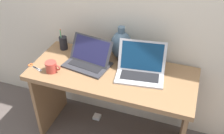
{
  "coord_description": "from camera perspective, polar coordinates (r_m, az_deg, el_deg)",
  "views": [
    {
      "loc": [
        0.54,
        -1.54,
        1.96
      ],
      "look_at": [
        0.0,
        0.0,
        0.78
      ],
      "focal_mm": 42.03,
      "sensor_mm": 36.0,
      "label": 1
    }
  ],
  "objects": [
    {
      "name": "desk",
      "position": [
        2.15,
        0.0,
        -4.72
      ],
      "size": [
        1.3,
        0.57,
        0.73
      ],
      "color": "olive",
      "rests_on": "ground"
    },
    {
      "name": "power_brick",
      "position": [
        2.68,
        -3.29,
        -10.76
      ],
      "size": [
        0.07,
        0.07,
        0.03
      ],
      "primitive_type": "cube",
      "color": "white",
      "rests_on": "ground"
    },
    {
      "name": "laptop_left",
      "position": [
        2.11,
        -5.05,
        1.94
      ],
      "size": [
        0.38,
        0.29,
        0.21
      ],
      "color": "#333338",
      "rests_on": "desk"
    },
    {
      "name": "back_wall",
      "position": [
        2.08,
        3.05,
        14.37
      ],
      "size": [
        4.4,
        0.04,
        2.4
      ],
      "primitive_type": "cube",
      "color": "beige",
      "rests_on": "ground"
    },
    {
      "name": "coffee_mug",
      "position": [
        2.08,
        -13.05,
        0.04
      ],
      "size": [
        0.12,
        0.09,
        0.09
      ],
      "color": "#B23D33",
      "rests_on": "desk"
    },
    {
      "name": "ground_plane",
      "position": [
        2.55,
        0.0,
        -14.41
      ],
      "size": [
        6.0,
        6.0,
        0.0
      ],
      "primitive_type": "plane",
      "color": "#564C47"
    },
    {
      "name": "laptop_right",
      "position": [
        2.0,
        6.3,
        0.09
      ],
      "size": [
        0.39,
        0.3,
        0.25
      ],
      "color": "#B2B2B7",
      "rests_on": "desk"
    },
    {
      "name": "pen_cup",
      "position": [
        2.34,
        -10.55,
        5.19
      ],
      "size": [
        0.07,
        0.07,
        0.19
      ],
      "color": "black",
      "rests_on": "desk"
    },
    {
      "name": "scissors",
      "position": [
        2.2,
        -16.83,
        0.17
      ],
      "size": [
        0.14,
        0.07,
        0.01
      ],
      "color": "#B7B7BC",
      "rests_on": "desk"
    },
    {
      "name": "green_vase",
      "position": [
        2.15,
        1.98,
        4.88
      ],
      "size": [
        0.17,
        0.17,
        0.28
      ],
      "color": "slate",
      "rests_on": "desk"
    }
  ]
}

